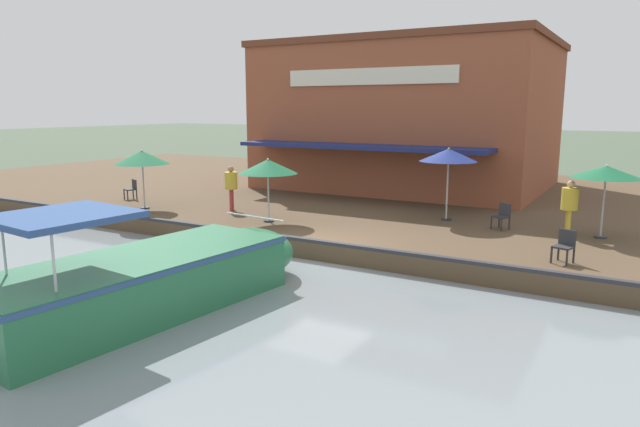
{
  "coord_description": "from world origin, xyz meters",
  "views": [
    {
      "loc": [
        13.98,
        8.11,
        4.53
      ],
      "look_at": [
        -1.0,
        -0.55,
        1.3
      ],
      "focal_mm": 32.0,
      "sensor_mm": 36.0,
      "label": 1
    }
  ],
  "objects": [
    {
      "name": "ground_plane",
      "position": [
        0.0,
        0.0,
        0.0
      ],
      "size": [
        220.0,
        220.0,
        0.0
      ],
      "primitive_type": "plane",
      "color": "#4C5B47"
    },
    {
      "name": "quay_deck",
      "position": [
        -11.0,
        0.0,
        0.3
      ],
      "size": [
        22.0,
        56.0,
        0.6
      ],
      "primitive_type": "cube",
      "color": "brown",
      "rests_on": "ground"
    },
    {
      "name": "quay_edge_fender",
      "position": [
        -0.1,
        0.0,
        0.65
      ],
      "size": [
        0.2,
        50.4,
        0.1
      ],
      "primitive_type": "cube",
      "color": "#2D2D33",
      "rests_on": "quay_deck"
    },
    {
      "name": "waterfront_restaurant",
      "position": [
        -13.49,
        -2.55,
        4.12
      ],
      "size": [
        11.77,
        13.33,
        7.04
      ],
      "color": "brown",
      "rests_on": "quay_deck"
    },
    {
      "name": "patio_umbrella_mid_patio_left",
      "position": [
        -5.38,
        2.07,
        2.89
      ],
      "size": [
        2.01,
        2.01,
        2.56
      ],
      "color": "#B7B7B7",
      "rests_on": "quay_deck"
    },
    {
      "name": "patio_umbrella_near_quay_edge",
      "position": [
        -5.03,
        7.03,
        2.62
      ],
      "size": [
        2.02,
        2.02,
        2.25
      ],
      "color": "#B7B7B7",
      "rests_on": "quay_deck"
    },
    {
      "name": "patio_umbrella_mid_patio_right",
      "position": [
        -2.01,
        -3.21,
        2.53
      ],
      "size": [
        2.04,
        2.04,
        2.22
      ],
      "color": "#B7B7B7",
      "rests_on": "quay_deck"
    },
    {
      "name": "patio_umbrella_back_row",
      "position": [
        -1.69,
        -8.93,
        2.62
      ],
      "size": [
        2.11,
        2.11,
        2.32
      ],
      "color": "#B7B7B7",
      "rests_on": "quay_deck"
    },
    {
      "name": "cafe_chair_facing_river",
      "position": [
        -1.42,
        6.44,
        1.08
      ],
      "size": [
        0.55,
        0.55,
        0.85
      ],
      "color": "#2D2D33",
      "rests_on": "quay_deck"
    },
    {
      "name": "cafe_chair_under_first_umbrella",
      "position": [
        -4.79,
        4.12,
        1.08
      ],
      "size": [
        0.59,
        0.59,
        0.85
      ],
      "color": "#2D2D33",
      "rests_on": "quay_deck"
    },
    {
      "name": "cafe_chair_beside_entrance",
      "position": [
        -3.14,
        -11.25,
        1.08
      ],
      "size": [
        0.57,
        0.57,
        0.85
      ],
      "color": "#2D2D33",
      "rests_on": "quay_deck"
    },
    {
      "name": "person_near_entrance",
      "position": [
        -3.16,
        -5.76,
        1.67
      ],
      "size": [
        0.48,
        0.48,
        1.71
      ],
      "color": "#B23338",
      "rests_on": "quay_deck"
    },
    {
      "name": "person_mid_patio",
      "position": [
        -4.68,
        6.12,
        1.71
      ],
      "size": [
        0.5,
        0.5,
        1.75
      ],
      "color": "gold",
      "rests_on": "quay_deck"
    },
    {
      "name": "motorboat_mid_row",
      "position": [
        4.86,
        -1.21,
        0.78
      ],
      "size": [
        8.36,
        3.34,
        2.47
      ],
      "color": "#287047",
      "rests_on": "river_water"
    },
    {
      "name": "tree_behind_restaurant",
      "position": [
        -16.88,
        -3.87,
        4.84
      ],
      "size": [
        3.68,
        3.5,
        6.09
      ],
      "color": "brown",
      "rests_on": "quay_deck"
    }
  ]
}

